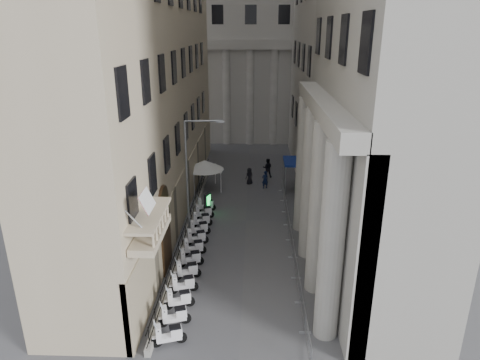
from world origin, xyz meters
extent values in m
cube|color=beige|center=(0.00, 48.00, 15.00)|extent=(22.00, 10.00, 30.00)
cylinder|color=white|center=(-4.85, 24.53, 0.98)|extent=(0.06, 0.06, 1.97)
cylinder|color=white|center=(-2.35, 24.53, 0.98)|extent=(0.06, 0.06, 1.97)
cylinder|color=white|center=(-4.85, 27.03, 0.98)|extent=(0.06, 0.06, 1.97)
cylinder|color=white|center=(-2.35, 27.03, 0.98)|extent=(0.06, 0.06, 1.97)
cube|color=silver|center=(-3.60, 25.78, 2.01)|extent=(2.68, 2.68, 0.11)
cone|color=silver|center=(-3.60, 25.78, 2.46)|extent=(3.58, 3.58, 0.89)
cylinder|color=gray|center=(-4.20, 16.81, 4.27)|extent=(0.16, 0.16, 8.54)
cylinder|color=gray|center=(-2.93, 16.94, 8.54)|extent=(2.56, 0.37, 0.12)
cube|color=gray|center=(-1.76, 17.05, 8.48)|extent=(0.55, 0.29, 0.16)
cube|color=black|center=(-3.24, 20.80, 0.84)|extent=(0.53, 0.83, 1.69)
cube|color=#19E54C|center=(-3.12, 20.75, 1.03)|extent=(0.27, 0.57, 0.94)
imported|color=#0D1837|center=(1.66, 26.57, 0.87)|extent=(0.75, 0.64, 1.74)
imported|color=black|center=(1.97, 29.87, 0.99)|extent=(0.98, 0.78, 1.97)
imported|color=black|center=(0.15, 27.76, 0.82)|extent=(0.95, 0.90, 1.64)
camera|label=1|loc=(0.58, -11.85, 14.60)|focal=32.00mm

